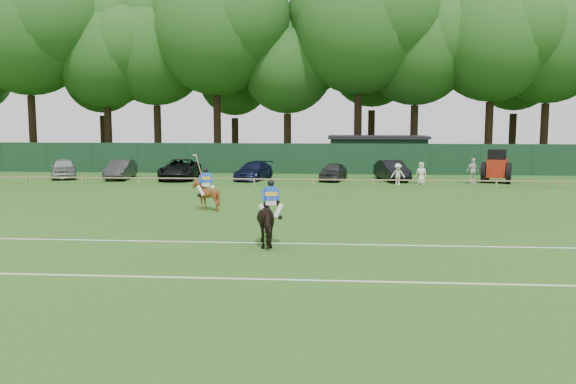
# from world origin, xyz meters

# --- Properties ---
(ground) EXTENTS (160.00, 160.00, 0.00)m
(ground) POSITION_xyz_m (0.00, 0.00, 0.00)
(ground) COLOR #1E4C14
(ground) RESTS_ON ground
(horse_dark) EXTENTS (1.46, 2.34, 1.84)m
(horse_dark) POSITION_xyz_m (0.24, -1.33, 0.92)
(horse_dark) COLOR black
(horse_dark) RESTS_ON ground
(horse_chestnut) EXTENTS (1.60, 1.70, 1.51)m
(horse_chestnut) POSITION_xyz_m (-3.88, 6.76, 0.75)
(horse_chestnut) COLOR brown
(horse_chestnut) RESTS_ON ground
(sedan_silver) EXTENTS (3.49, 4.82, 1.52)m
(sedan_silver) POSITION_xyz_m (-18.13, 21.90, 0.76)
(sedan_silver) COLOR #A3A6A8
(sedan_silver) RESTS_ON ground
(sedan_grey) EXTENTS (1.91, 4.47, 1.43)m
(sedan_grey) POSITION_xyz_m (-13.58, 21.60, 0.72)
(sedan_grey) COLOR #2E2E30
(sedan_grey) RESTS_ON ground
(suv_black) EXTENTS (2.82, 5.55, 1.50)m
(suv_black) POSITION_xyz_m (-9.09, 21.70, 0.75)
(suv_black) COLOR black
(suv_black) RESTS_ON ground
(sedan_navy) EXTENTS (2.80, 4.83, 1.32)m
(sedan_navy) POSITION_xyz_m (-3.57, 21.86, 0.66)
(sedan_navy) COLOR #111636
(sedan_navy) RESTS_ON ground
(hatch_grey) EXTENTS (2.29, 4.07, 1.31)m
(hatch_grey) POSITION_xyz_m (2.30, 21.79, 0.65)
(hatch_grey) COLOR #2E2F31
(hatch_grey) RESTS_ON ground
(estate_black) EXTENTS (2.51, 4.64, 1.45)m
(estate_black) POSITION_xyz_m (6.57, 22.18, 0.73)
(estate_black) COLOR black
(estate_black) RESTS_ON ground
(spectator_left) EXTENTS (0.98, 0.60, 1.47)m
(spectator_left) POSITION_xyz_m (6.71, 19.12, 0.73)
(spectator_left) COLOR silver
(spectator_left) RESTS_ON ground
(spectator_mid) EXTENTS (1.11, 0.90, 1.77)m
(spectator_mid) POSITION_xyz_m (11.98, 20.43, 0.89)
(spectator_mid) COLOR silver
(spectator_mid) RESTS_ON ground
(spectator_right) EXTENTS (0.89, 0.77, 1.54)m
(spectator_right) POSITION_xyz_m (8.33, 19.57, 0.77)
(spectator_right) COLOR white
(spectator_right) RESTS_ON ground
(rider_dark) EXTENTS (0.93, 0.48, 1.41)m
(rider_dark) POSITION_xyz_m (0.24, -1.35, 1.71)
(rider_dark) COLOR silver
(rider_dark) RESTS_ON ground
(rider_chestnut) EXTENTS (0.98, 0.55, 2.05)m
(rider_chestnut) POSITION_xyz_m (-3.88, 6.75, 1.46)
(rider_chestnut) COLOR silver
(rider_chestnut) RESTS_ON ground
(pitch_lines) EXTENTS (60.00, 5.10, 0.01)m
(pitch_lines) POSITION_xyz_m (0.00, -3.50, 0.01)
(pitch_lines) COLOR silver
(pitch_lines) RESTS_ON ground
(pitch_rail) EXTENTS (62.10, 0.10, 0.50)m
(pitch_rail) POSITION_xyz_m (0.00, 18.00, 0.45)
(pitch_rail) COLOR #997F5B
(pitch_rail) RESTS_ON ground
(perimeter_fence) EXTENTS (92.08, 0.08, 2.50)m
(perimeter_fence) POSITION_xyz_m (0.00, 27.00, 1.25)
(perimeter_fence) COLOR #14351E
(perimeter_fence) RESTS_ON ground
(utility_shed) EXTENTS (8.40, 4.40, 3.04)m
(utility_shed) POSITION_xyz_m (6.00, 30.00, 1.54)
(utility_shed) COLOR #14331E
(utility_shed) RESTS_ON ground
(tree_row) EXTENTS (96.00, 12.00, 21.00)m
(tree_row) POSITION_xyz_m (2.00, 35.00, 0.00)
(tree_row) COLOR #26561C
(tree_row) RESTS_ON ground
(tractor) EXTENTS (2.65, 3.24, 2.35)m
(tractor) POSITION_xyz_m (13.84, 21.36, 1.11)
(tractor) COLOR #9F200E
(tractor) RESTS_ON ground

